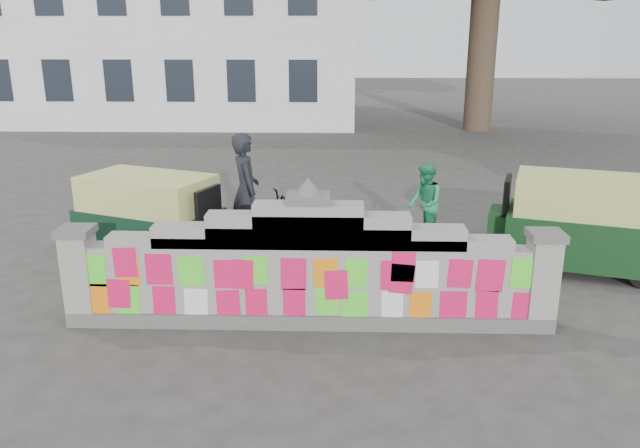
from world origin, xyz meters
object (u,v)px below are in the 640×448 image
Objects in this scene: rickshaw_left at (153,217)px; rickshaw_right at (580,222)px; cyclist_rider at (246,204)px; cyclist_bike at (247,227)px; pedestrian at (425,203)px.

rickshaw_right is (7.05, -0.19, 0.04)m from rickshaw_left.
cyclist_rider is 0.67× the size of rickshaw_right.
cyclist_bike is 0.79× the size of rickshaw_left.
rickshaw_right is at bearing 54.39° from pedestrian.
rickshaw_left is at bearing -82.36° from pedestrian.
pedestrian reaches higher than cyclist_bike.
cyclist_rider reaches higher than rickshaw_left.
rickshaw_left reaches higher than cyclist_bike.
rickshaw_right is at bearing -113.46° from cyclist_bike.
pedestrian is (3.15, 0.99, -0.22)m from cyclist_rider.
rickshaw_left is (-1.57, -0.15, 0.20)m from cyclist_bike.
pedestrian is 4.86m from rickshaw_left.
rickshaw_left is at bearing 75.57° from cyclist_bike.
cyclist_rider is 1.59m from rickshaw_left.
cyclist_rider is at bearing 14.71° from rickshaw_right.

